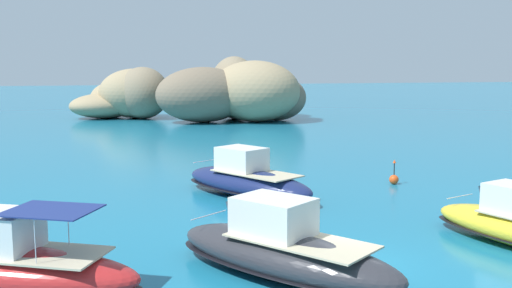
% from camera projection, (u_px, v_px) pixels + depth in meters
% --- Properties ---
extents(ground_plane, '(400.00, 400.00, 0.00)m').
position_uv_depth(ground_plane, '(358.00, 264.00, 20.78)').
color(ground_plane, '#197093').
extents(islet_large, '(20.83, 17.45, 8.24)m').
position_uv_depth(islet_large, '(242.00, 92.00, 74.98)').
color(islet_large, '#756651').
rests_on(islet_large, ground).
extents(islet_small, '(15.47, 11.74, 6.85)m').
position_uv_depth(islet_small, '(129.00, 96.00, 78.45)').
color(islet_small, '#9E8966').
rests_on(islet_small, ground).
extents(motorboat_charcoal, '(7.50, 8.81, 2.64)m').
position_uv_depth(motorboat_charcoal, '(283.00, 251.00, 19.44)').
color(motorboat_charcoal, '#2D2D33').
rests_on(motorboat_charcoal, ground).
extents(motorboat_red, '(9.00, 6.30, 2.74)m').
position_uv_depth(motorboat_red, '(9.00, 266.00, 18.03)').
color(motorboat_red, red).
rests_on(motorboat_red, ground).
extents(motorboat_navy, '(6.97, 9.02, 2.63)m').
position_uv_depth(motorboat_navy, '(247.00, 180.00, 31.44)').
color(motorboat_navy, navy).
rests_on(motorboat_navy, ground).
extents(channel_buoy, '(0.56, 0.56, 1.48)m').
position_uv_depth(channel_buoy, '(394.00, 179.00, 34.79)').
color(channel_buoy, '#E54C19').
rests_on(channel_buoy, ground).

